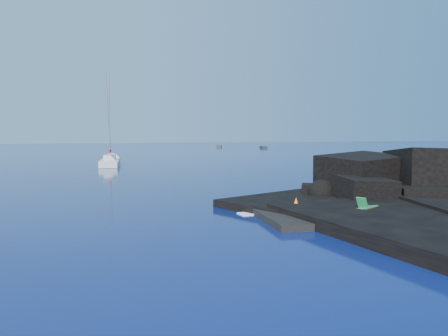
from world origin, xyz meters
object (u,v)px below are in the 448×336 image
(marker_cone, at_px, (296,203))
(distant_boat_a, at_px, (219,147))
(deck_chair, at_px, (368,204))
(sunbather, at_px, (360,205))
(distant_boat_b, at_px, (264,148))
(sailboat, at_px, (110,166))

(marker_cone, bearing_deg, distant_boat_a, 74.41)
(deck_chair, distance_m, sunbather, 1.66)
(marker_cone, xyz_separation_m, distant_boat_b, (43.09, 104.02, -0.65))
(deck_chair, bearing_deg, marker_cone, 111.45)
(sunbather, height_order, distant_boat_a, sunbather)
(sunbather, bearing_deg, distant_boat_b, 67.28)
(distant_boat_a, xyz_separation_m, distant_boat_b, (10.47, -12.87, 0.00))
(deck_chair, relative_size, distant_boat_a, 0.29)
(deck_chair, distance_m, distant_boat_b, 113.86)
(marker_cone, height_order, distant_boat_b, marker_cone)
(marker_cone, distance_m, distant_boat_b, 112.59)
(sailboat, bearing_deg, distant_boat_a, 69.12)
(sailboat, xyz_separation_m, marker_cone, (7.28, -41.28, 0.65))
(sailboat, height_order, deck_chair, sailboat)
(sailboat, relative_size, distant_boat_b, 2.70)
(marker_cone, relative_size, distant_boat_a, 0.12)
(sailboat, distance_m, distant_boat_b, 80.46)
(sailboat, distance_m, sunbather, 43.59)
(distant_boat_a, bearing_deg, deck_chair, -83.24)
(deck_chair, height_order, sunbather, deck_chair)
(deck_chair, relative_size, sunbather, 0.90)
(sailboat, xyz_separation_m, deck_chair, (10.10, -43.75, 0.84))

